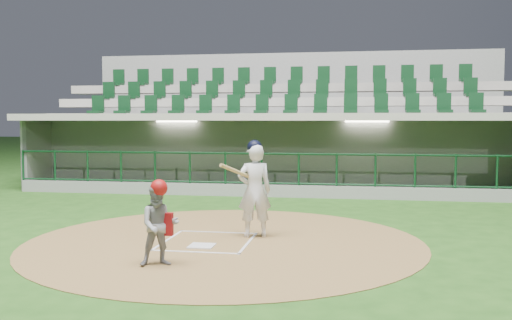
{
  "coord_description": "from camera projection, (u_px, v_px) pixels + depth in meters",
  "views": [
    {
      "loc": [
        2.57,
        -10.2,
        2.21
      ],
      "look_at": [
        0.4,
        2.6,
        1.3
      ],
      "focal_mm": 40.0,
      "sensor_mm": 36.0,
      "label": 1
    }
  ],
  "objects": [
    {
      "name": "ground",
      "position": [
        211.0,
        239.0,
        10.61
      ],
      "size": [
        120.0,
        120.0,
        0.0
      ],
      "primitive_type": "plane",
      "color": "#1E4814",
      "rests_on": "ground"
    },
    {
      "name": "dirt_circle",
      "position": [
        225.0,
        241.0,
        10.37
      ],
      "size": [
        7.2,
        7.2,
        0.01
      ],
      "primitive_type": "cylinder",
      "color": "brown",
      "rests_on": "ground"
    },
    {
      "name": "home_plate",
      "position": [
        202.0,
        246.0,
        9.92
      ],
      "size": [
        0.43,
        0.43,
        0.02
      ],
      "primitive_type": "cube",
      "color": "silver",
      "rests_on": "dirt_circle"
    },
    {
      "name": "batter_box_chalk",
      "position": [
        207.0,
        241.0,
        10.32
      ],
      "size": [
        1.55,
        1.8,
        0.01
      ],
      "color": "white",
      "rests_on": "ground"
    },
    {
      "name": "dugout_structure",
      "position": [
        275.0,
        159.0,
        18.22
      ],
      "size": [
        16.4,
        3.7,
        3.0
      ],
      "color": "slate",
      "rests_on": "ground"
    },
    {
      "name": "seating_deck",
      "position": [
        283.0,
        141.0,
        21.24
      ],
      "size": [
        17.0,
        6.72,
        5.15
      ],
      "color": "gray",
      "rests_on": "ground"
    },
    {
      "name": "batter",
      "position": [
        254.0,
        189.0,
        10.69
      ],
      "size": [
        0.91,
        0.94,
        1.83
      ],
      "color": "white",
      "rests_on": "dirt_circle"
    },
    {
      "name": "catcher",
      "position": [
        159.0,
        223.0,
        8.59
      ],
      "size": [
        0.74,
        0.67,
        1.31
      ],
      "color": "gray",
      "rests_on": "dirt_circle"
    }
  ]
}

